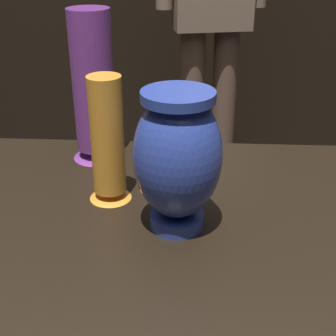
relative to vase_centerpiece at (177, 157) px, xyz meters
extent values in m
cube|color=black|center=(-0.03, 0.03, -0.15)|extent=(1.20, 0.64, 0.05)
cube|color=black|center=(-0.03, 2.23, -0.45)|extent=(2.60, 0.40, 0.95)
cylinder|color=#2D429E|center=(0.00, 0.00, -0.11)|extent=(0.09, 0.09, 0.02)
ellipsoid|color=#2D429E|center=(0.00, 0.00, 0.00)|extent=(0.14, 0.14, 0.21)
cylinder|color=#2D429E|center=(0.00, 0.00, 0.10)|extent=(0.11, 0.11, 0.02)
cone|color=#7A388E|center=(-0.18, 0.26, -0.12)|extent=(0.10, 0.10, 0.02)
cylinder|color=#7A388E|center=(-0.18, 0.26, 0.04)|extent=(0.08, 0.08, 0.29)
cone|color=orange|center=(-0.13, 0.09, -0.12)|extent=(0.08, 0.08, 0.02)
cylinder|color=orange|center=(-0.13, 0.09, 0.00)|extent=(0.06, 0.06, 0.21)
cylinder|color=brown|center=(0.16, 1.46, -0.50)|extent=(0.11, 0.11, 0.85)
cylinder|color=brown|center=(0.01, 1.43, -0.50)|extent=(0.11, 0.11, 0.85)
camera|label=1|loc=(0.02, -0.68, 0.32)|focal=52.00mm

